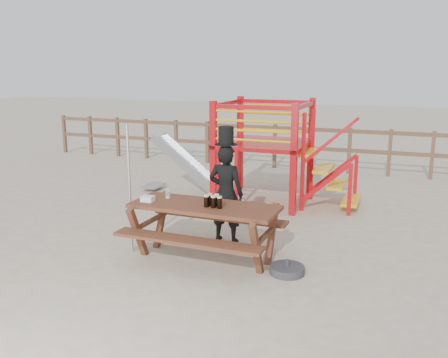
% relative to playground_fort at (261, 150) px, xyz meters
% --- Properties ---
extents(ground, '(60.00, 60.00, 0.00)m').
position_rel_playground_fort_xyz_m(ground, '(-0.12, -3.58, -1.07)').
color(ground, beige).
rests_on(ground, ground).
extents(back_fence, '(15.09, 0.09, 1.20)m').
position_rel_playground_fort_xyz_m(back_fence, '(-0.12, 3.42, -0.34)').
color(back_fence, brown).
rests_on(back_fence, ground).
extents(playground_fort, '(4.71, 1.84, 2.10)m').
position_rel_playground_fort_xyz_m(playground_fort, '(0.00, 0.00, 0.00)').
color(playground_fort, red).
rests_on(playground_fort, ground).
extents(picnic_table, '(2.15, 1.50, 0.82)m').
position_rel_playground_fort_xyz_m(picnic_table, '(0.20, -3.39, -0.55)').
color(picnic_table, brown).
rests_on(picnic_table, ground).
extents(man_with_hat, '(0.58, 0.39, 1.85)m').
position_rel_playground_fort_xyz_m(man_with_hat, '(0.21, -2.57, -0.24)').
color(man_with_hat, black).
rests_on(man_with_hat, ground).
extents(metal_pole, '(0.04, 0.04, 1.94)m').
position_rel_playground_fort_xyz_m(metal_pole, '(-0.96, -3.50, -0.10)').
color(metal_pole, '#B2B2B7').
rests_on(metal_pole, ground).
extents(parasol_base, '(0.48, 0.48, 0.20)m').
position_rel_playground_fort_xyz_m(parasol_base, '(1.45, -3.48, -1.02)').
color(parasol_base, '#343439').
rests_on(parasol_base, ground).
extents(paper_bag, '(0.18, 0.15, 0.08)m').
position_rel_playground_fort_xyz_m(paper_bag, '(-0.65, -3.52, -0.21)').
color(paper_bag, white).
rests_on(paper_bag, picnic_table).
extents(stout_pints, '(0.27, 0.17, 0.17)m').
position_rel_playground_fort_xyz_m(stout_pints, '(0.35, -3.45, -0.16)').
color(stout_pints, black).
rests_on(stout_pints, picnic_table).
extents(empty_glasses, '(0.07, 0.07, 0.15)m').
position_rel_playground_fort_xyz_m(empty_glasses, '(-0.46, -3.25, -0.18)').
color(empty_glasses, silver).
rests_on(empty_glasses, picnic_table).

